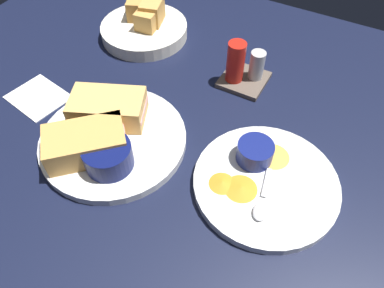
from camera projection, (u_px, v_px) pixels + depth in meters
ground_plane at (134, 134)px, 67.87cm from camera, size 110.00×110.00×3.00cm
plate_sandwich_main at (114, 140)px, 63.95cm from camera, size 25.81×25.81×1.60cm
sandwich_half_near at (108, 108)px, 64.48cm from camera, size 14.96×12.18×4.80cm
sandwich_half_far at (86, 143)px, 59.36cm from camera, size 14.65×14.48×4.80cm
ramekin_dark_sauce at (108, 155)px, 57.90cm from camera, size 7.98×7.98×4.25cm
spoon_by_dark_ramekin at (115, 135)px, 63.21cm from camera, size 6.09×9.34×0.80cm
plate_chips_companion at (266, 182)px, 58.31cm from camera, size 23.44×23.44×1.60cm
ramekin_light_gravy at (255, 152)px, 58.96cm from camera, size 6.05×6.05×3.37cm
spoon_by_gravy_ramekin at (262, 204)px, 54.42cm from camera, size 3.38×9.95×0.80cm
plantain_chip_scatter at (250, 173)px, 58.12cm from camera, size 11.26×15.54×0.60cm
bread_basket_rear at (145, 26)px, 83.54cm from camera, size 19.91×19.91×7.99cm
condiment_caddy at (243, 69)px, 72.31cm from camera, size 9.00×9.00×9.50cm
paper_napkin_folded at (38, 97)px, 71.80cm from camera, size 12.44×10.83×0.40cm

